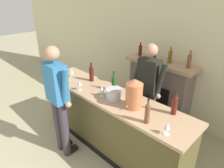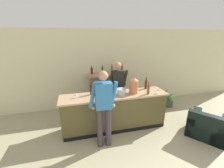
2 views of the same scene
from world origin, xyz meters
name	(u,v)px [view 2 (image 2 of 2)]	position (x,y,z in m)	size (l,w,h in m)	color
wall_back_panel	(109,69)	(0.00, 4.61, 1.38)	(12.00, 0.07, 2.75)	beige
bar_counter	(115,111)	(-0.22, 2.98, 0.51)	(2.89, 0.68, 1.02)	brown
fireplace_stone	(107,90)	(-0.11, 4.35, 0.65)	(1.41, 0.52, 1.60)	slate
armchair_black	(207,127)	(2.03, 2.03, 0.25)	(1.20, 1.21, 0.73)	black
potted_plant_corner	(168,100)	(2.08, 3.83, 0.24)	(0.45, 0.53, 0.69)	#424745
person_customer	(104,107)	(-0.65, 2.34, 1.03)	(0.66, 0.31, 1.84)	#3A323D
person_bartender	(118,87)	(0.06, 3.66, 0.98)	(0.66, 0.30, 1.77)	#412E40
copper_dispenser	(134,85)	(0.31, 2.96, 1.24)	(0.24, 0.28, 0.43)	#C06B42
ice_bucket_steel	(121,92)	(-0.05, 2.94, 1.11)	(0.24, 0.24, 0.16)	silver
wine_bottle_cabernet_heavy	(91,89)	(-0.82, 3.14, 1.18)	(0.08, 0.08, 0.34)	#4A1614
wine_bottle_rose_blush	(148,89)	(0.67, 2.79, 1.17)	(0.07, 0.07, 0.34)	brown
wine_bottle_riesling_slim	(146,84)	(0.80, 3.21, 1.17)	(0.07, 0.07, 0.34)	#501B14
wine_bottle_burgundy_dark	(112,87)	(-0.25, 3.14, 1.17)	(0.07, 0.07, 0.33)	#194C1D
wine_glass_near_bucket	(159,90)	(0.96, 2.77, 1.13)	(0.07, 0.07, 0.16)	silver
wine_glass_back_row	(115,92)	(-0.24, 2.86, 1.14)	(0.08, 0.08, 0.17)	silver
wine_glass_mid_counter	(76,94)	(-1.23, 3.00, 1.13)	(0.08, 0.08, 0.16)	silver
wine_glass_front_left	(100,95)	(-0.66, 2.75, 1.14)	(0.07, 0.07, 0.16)	silver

